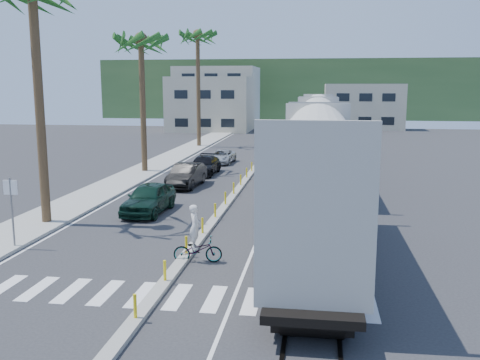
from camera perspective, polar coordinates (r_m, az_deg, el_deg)
name	(u,v)px	position (r m, az deg, el deg)	size (l,w,h in m)	color
ground	(173,274)	(19.60, -7.16, -9.96)	(140.00, 140.00, 0.00)	#28282B
sidewalk	(154,166)	(45.31, -9.16, 1.50)	(3.00, 90.00, 0.15)	gray
rails	(317,165)	(46.22, 8.19, 1.64)	(1.56, 100.00, 0.06)	black
median	(247,178)	(38.60, 0.70, 0.18)	(0.45, 60.00, 0.85)	gray
crosswalk	(156,296)	(17.81, -8.90, -12.08)	(14.00, 2.20, 0.01)	silver
lane_markings	(229,168)	(43.85, -1.21, 1.25)	(9.42, 90.00, 0.01)	silver
freight_train	(317,137)	(40.32, 8.26, 4.54)	(3.00, 60.94, 5.85)	#B8B5A9
palm_trees	(146,31)	(42.72, -9.99, 15.41)	(3.50, 37.20, 13.75)	brown
street_sign	(11,203)	(23.74, -23.20, -2.23)	(0.60, 0.08, 3.00)	slate
buildings	(249,100)	(90.15, 1.02, 8.53)	(38.00, 27.00, 10.00)	#BAB293
hillside	(295,89)	(117.85, 5.94, 9.61)	(80.00, 20.00, 12.00)	#385628
car_lead	(149,198)	(28.77, -9.70, -1.91)	(2.06, 4.76, 1.60)	black
car_second	(187,175)	(35.91, -5.72, 0.51)	(1.87, 4.78, 1.55)	black
car_third	(204,165)	(40.85, -3.87, 1.57)	(2.10, 4.86, 1.39)	black
car_rear	(221,157)	(46.68, -1.99, 2.50)	(2.16, 4.30, 1.17)	#B7BABC
cyclist	(197,244)	(20.60, -4.60, -6.82)	(1.16, 2.04, 2.25)	#9EA0A5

